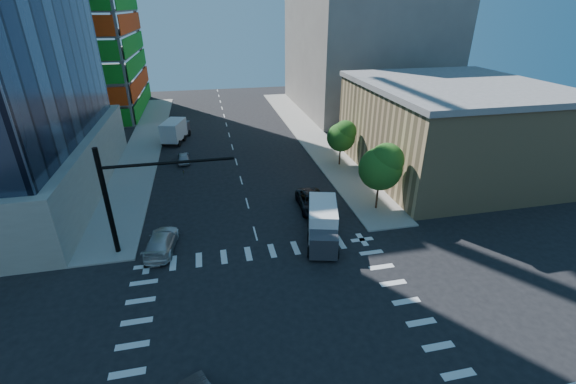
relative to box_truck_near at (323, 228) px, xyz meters
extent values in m
plane|color=black|center=(-5.47, -9.39, -1.39)|extent=(160.00, 160.00, 0.00)
cube|color=silver|center=(-5.47, -9.39, -1.39)|extent=(20.00, 20.00, 0.01)
cube|color=gray|center=(7.03, 30.61, -1.32)|extent=(5.00, 60.00, 0.15)
cube|color=gray|center=(-17.97, 30.61, -1.32)|extent=(5.00, 60.00, 0.15)
cube|color=tan|center=(19.53, 12.61, 3.61)|extent=(20.00, 22.00, 10.00)
cube|color=slate|center=(19.53, 12.61, 8.91)|extent=(20.50, 22.50, 0.60)
cube|color=slate|center=(21.53, 45.61, 12.61)|extent=(24.00, 30.00, 28.00)
cylinder|color=black|center=(-16.97, 2.11, 3.26)|extent=(0.40, 0.40, 9.00)
cylinder|color=black|center=(-11.97, 2.11, 6.16)|extent=(10.00, 0.24, 0.24)
imported|color=black|center=(-10.97, 2.11, 5.06)|extent=(0.16, 0.20, 1.00)
cylinder|color=#382316|center=(7.03, 4.61, -0.10)|extent=(0.20, 0.20, 2.27)
sphere|color=#205416|center=(7.03, 4.61, 2.98)|extent=(4.16, 4.16, 4.16)
sphere|color=#2B6A23|center=(7.43, 4.31, 3.96)|extent=(3.25, 3.25, 3.25)
cylinder|color=#382316|center=(7.33, 16.61, -0.28)|extent=(0.20, 0.20, 1.92)
sphere|color=#205416|center=(7.33, 16.61, 2.33)|extent=(3.52, 3.52, 3.52)
sphere|color=#2B6A23|center=(7.73, 16.31, 3.16)|extent=(2.75, 2.75, 2.75)
imported|color=black|center=(0.75, 6.06, -0.61)|extent=(2.84, 5.71, 1.56)
imported|color=silver|center=(-13.40, 1.74, -0.60)|extent=(2.91, 5.69, 1.58)
imported|color=#9FA1A6|center=(-12.16, 21.97, -0.72)|extent=(1.76, 4.02, 1.35)
cube|color=white|center=(0.00, 0.00, 0.48)|extent=(3.57, 5.36, 2.55)
cube|color=#3B3B42|center=(0.00, 0.00, -0.16)|extent=(2.64, 2.30, 1.87)
cube|color=silver|center=(-13.36, 31.44, 0.54)|extent=(3.73, 5.55, 2.64)
cube|color=#3B3B42|center=(-13.36, 31.44, -0.12)|extent=(2.75, 2.40, 1.93)
camera|label=1|loc=(-8.88, -26.81, 17.06)|focal=24.00mm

